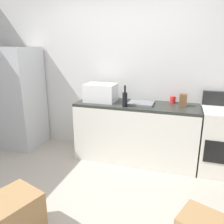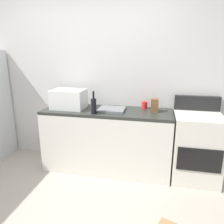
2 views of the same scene
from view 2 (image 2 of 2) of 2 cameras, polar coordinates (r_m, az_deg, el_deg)
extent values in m
plane|color=#B2A899|center=(2.55, -15.67, -26.50)|extent=(6.00, 6.00, 0.00)
cube|color=silver|center=(3.36, -5.03, 8.93)|extent=(5.00, 0.10, 2.60)
cube|color=silver|center=(3.18, -1.30, -7.69)|extent=(1.80, 0.60, 0.86)
cube|color=#2D302B|center=(3.03, -1.35, 0.15)|extent=(1.80, 0.60, 0.04)
cube|color=silver|center=(3.14, 21.15, -8.68)|extent=(0.60, 0.60, 0.90)
cube|color=black|center=(2.89, 21.98, -11.67)|extent=(0.52, 0.02, 0.30)
cube|color=black|center=(3.22, 21.43, 2.19)|extent=(0.60, 0.08, 0.20)
cube|color=white|center=(3.16, -11.29, 3.38)|extent=(0.46, 0.34, 0.27)
cube|color=slate|center=(3.00, -0.09, 0.69)|extent=(0.36, 0.32, 0.03)
cylinder|color=black|center=(2.83, -4.84, 1.52)|extent=(0.07, 0.07, 0.20)
cylinder|color=black|center=(2.80, -4.91, 4.49)|extent=(0.03, 0.03, 0.10)
cylinder|color=red|center=(3.13, 8.57, 1.81)|extent=(0.08, 0.08, 0.10)
cube|color=brown|center=(2.97, 11.15, 1.73)|extent=(0.10, 0.10, 0.18)
camera|label=1|loc=(0.35, -157.25, -9.23)|focal=36.06mm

